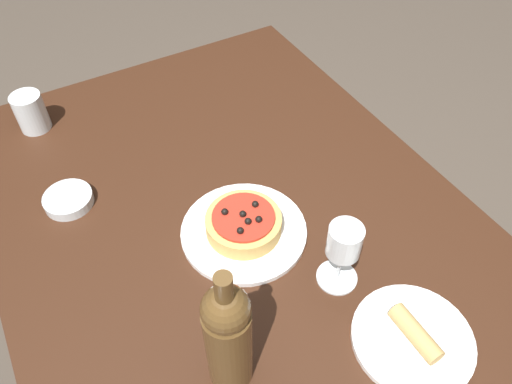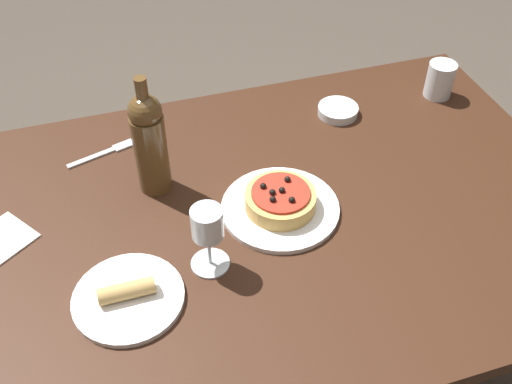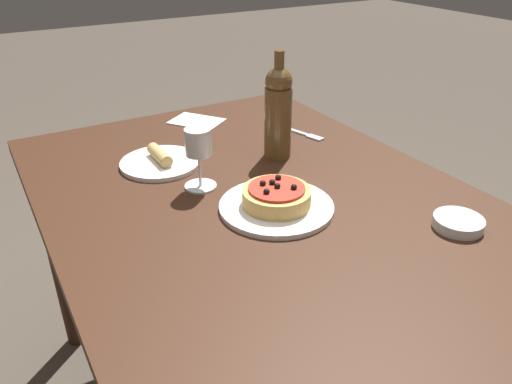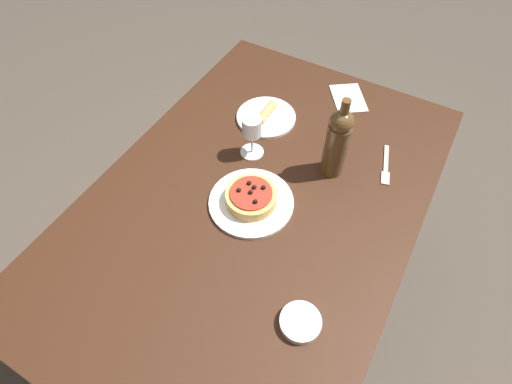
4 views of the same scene
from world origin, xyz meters
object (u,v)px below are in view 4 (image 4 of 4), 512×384
Objects in this scene: pizza at (250,196)px; dining_table at (255,213)px; wine_bottle at (337,142)px; fork at (386,167)px; wine_glass at (252,130)px; side_plate at (266,116)px; side_bowl at (300,322)px; dinner_plate at (250,202)px.

dining_table is at bearing -7.12° from pizza.
wine_bottle is 1.70× the size of fork.
pizza is 0.31m from wine_bottle.
pizza is at bearing 172.88° from dining_table.
pizza is 0.22m from wine_glass.
side_plate is at bearing -108.23° from fork.
wine_glass is 0.27m from wine_bottle.
dining_table is at bearing 144.22° from wine_bottle.
fork is at bearing -91.57° from side_plate.
side_bowl reaches higher than fork.
pizza is 0.54× the size of wine_bottle.
pizza is 0.73× the size of side_plate.
dinner_plate is 1.21× the size of side_plate.
side_plate is (0.35, 0.14, 0.00)m from dinner_plate.
wine_glass is at bearing 41.59° from side_bowl.
side_plate is at bearing 70.15° from wine_bottle.
dining_table is 9.43× the size of wine_glass.
dinner_plate is 1.52× the size of fork.
dining_table is 0.12m from pizza.
pizza reaches higher than dining_table.
side_plate is at bearing 21.43° from dinner_plate.
side_bowl is at bearing -165.32° from wine_bottle.
wine_glass is at bearing 28.51° from dinner_plate.
side_bowl is 0.60m from fork.
side_plate is (0.35, 0.14, -0.02)m from pizza.
side_bowl reaches higher than dining_table.
pizza is at bearing -151.46° from wine_glass.
side_bowl is (-0.26, -0.29, -0.02)m from pizza.
dining_table is 8.39× the size of fork.
dinner_plate is 0.23m from wine_glass.
wine_bottle is 0.22m from fork.
wine_bottle reaches higher than dinner_plate.
wine_glass is at bearing 103.24° from wine_bottle.
side_plate is (0.17, 0.04, -0.10)m from wine_glass.
wine_bottle is at bearing -74.53° from fork.
pizza is at bearing 146.59° from wine_bottle.
wine_glass is 1.44× the size of side_bowl.
pizza is 0.38m from side_plate.
dinner_plate is 0.32m from wine_bottle.
dinner_plate is at bearing -158.57° from side_plate.
dinner_plate is at bearing -59.35° from fork.
wine_bottle is (0.24, -0.16, 0.12)m from dinner_plate.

